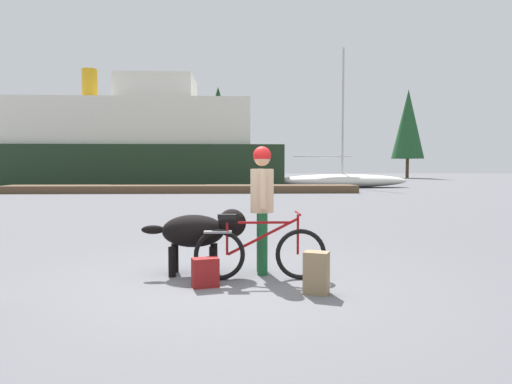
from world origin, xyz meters
name	(u,v)px	position (x,y,z in m)	size (l,w,h in m)	color
ground_plane	(232,285)	(0.00, 0.00, 0.00)	(160.00, 160.00, 0.00)	slate
bicycle	(259,252)	(0.36, 0.24, 0.37)	(1.73, 0.44, 0.89)	black
person_cyclist	(262,197)	(0.42, 0.62, 1.06)	(0.32, 0.53, 1.76)	#19592D
dog	(201,231)	(-0.42, 0.59, 0.60)	(1.43, 0.52, 0.90)	black
backpack	(316,273)	(0.99, -0.45, 0.25)	(0.28, 0.20, 0.49)	#8C7251
handbag_pannier	(205,272)	(-0.32, -0.09, 0.18)	(0.32, 0.18, 0.36)	maroon
dock_pier	(182,189)	(-3.01, 20.08, 0.20)	(19.24, 2.20, 0.40)	brown
ferry_boat	(129,145)	(-7.88, 29.04, 2.96)	(22.30, 8.46, 8.48)	#1E331E
sailboat_moored	(342,180)	(7.18, 25.60, 0.49)	(8.86, 2.48, 9.35)	silver
pine_tree_far_left	(138,117)	(-11.69, 50.48, 7.17)	(3.64, 3.64, 11.48)	#4C331E
pine_tree_center	(218,119)	(-2.07, 47.28, 6.69)	(4.11, 4.11, 10.30)	#4C331E
pine_tree_far_right	(408,124)	(20.05, 48.42, 6.31)	(3.74, 3.74, 10.36)	#4C331E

